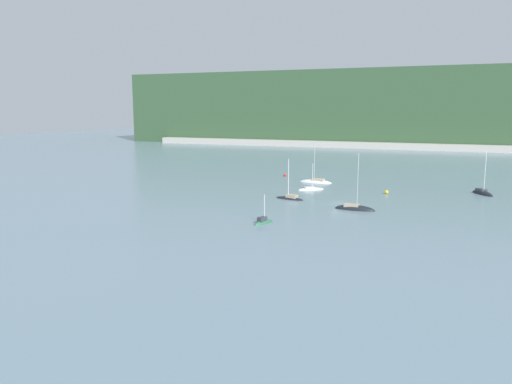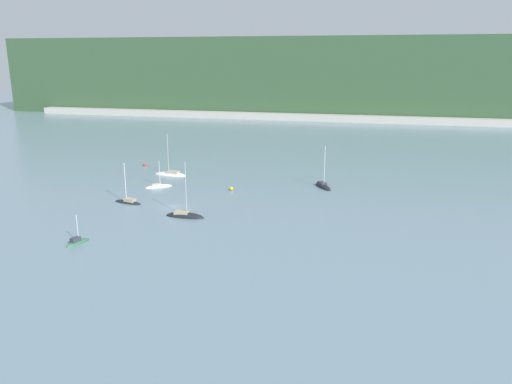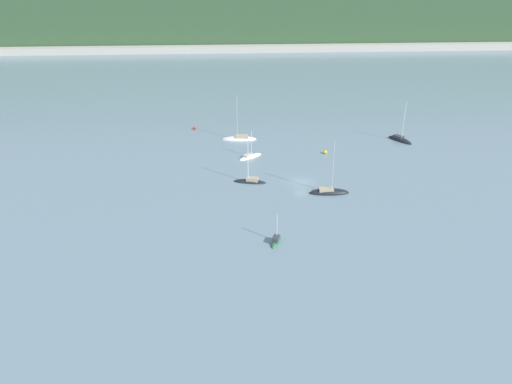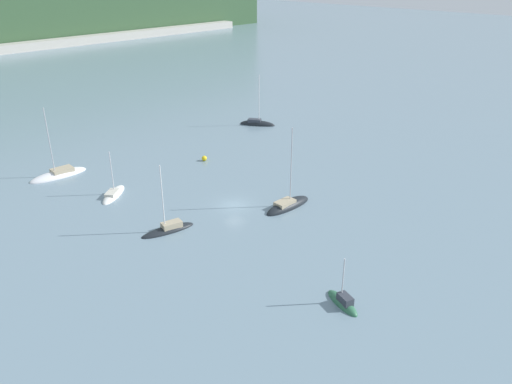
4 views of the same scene
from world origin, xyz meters
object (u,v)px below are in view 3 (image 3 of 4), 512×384
at_px(sailboat_3, 329,193).
at_px(mooring_buoy_0, 325,152).
at_px(sailboat_4, 239,139).
at_px(sailboat_5, 400,140).
at_px(sailboat_1, 250,182).
at_px(sailboat_2, 276,241).
at_px(mooring_buoy_1, 195,128).
at_px(sailboat_0, 250,157).

bearing_deg(sailboat_3, mooring_buoy_0, 82.96).
distance_m(sailboat_3, sailboat_4, 36.61).
bearing_deg(sailboat_5, sailboat_1, -91.31).
bearing_deg(sailboat_1, mooring_buoy_0, -128.30).
height_order(sailboat_3, mooring_buoy_0, sailboat_3).
bearing_deg(sailboat_2, mooring_buoy_1, 34.68).
height_order(sailboat_3, sailboat_5, sailboat_3).
relative_size(sailboat_4, mooring_buoy_0, 13.52).
bearing_deg(mooring_buoy_0, sailboat_5, 20.80).
distance_m(sailboat_2, sailboat_3, 21.59).
distance_m(sailboat_5, mooring_buoy_1, 53.84).
distance_m(sailboat_2, sailboat_5, 59.21).
height_order(sailboat_1, sailboat_3, sailboat_3).
bearing_deg(sailboat_0, sailboat_4, 62.87).
relative_size(sailboat_1, mooring_buoy_0, 10.78).
distance_m(mooring_buoy_0, mooring_buoy_1, 37.57).
height_order(sailboat_1, sailboat_5, sailboat_5).
relative_size(sailboat_2, sailboat_4, 0.48).
xyz_separation_m(sailboat_1, mooring_buoy_1, (-13.23, 35.14, 0.27)).
xyz_separation_m(sailboat_2, mooring_buoy_0, (15.47, 39.10, 0.30)).
distance_m(sailboat_0, sailboat_1, 14.02).
xyz_separation_m(sailboat_2, sailboat_5, (36.10, 46.94, -0.03)).
bearing_deg(sailboat_1, sailboat_4, -74.36).
xyz_separation_m(sailboat_3, mooring_buoy_0, (3.22, 21.31, 0.35)).
relative_size(sailboat_1, sailboat_3, 0.78).
height_order(sailboat_2, sailboat_5, sailboat_5).
xyz_separation_m(mooring_buoy_0, mooring_buoy_1, (-31.82, 19.97, -0.02)).
bearing_deg(mooring_buoy_0, sailboat_1, -140.79).
bearing_deg(sailboat_4, mooring_buoy_1, -33.48).
height_order(sailboat_3, sailboat_4, sailboat_3).
distance_m(sailboat_1, sailboat_3, 16.55).
distance_m(sailboat_1, mooring_buoy_0, 23.99).
bearing_deg(sailboat_5, sailboat_0, -108.54).
height_order(sailboat_0, mooring_buoy_1, sailboat_0).
bearing_deg(mooring_buoy_1, sailboat_0, -56.57).
bearing_deg(sailboat_3, sailboat_2, -122.98).
distance_m(sailboat_1, sailboat_4, 26.41).
xyz_separation_m(sailboat_0, sailboat_2, (2.39, -37.93, 0.06)).
bearing_deg(sailboat_5, sailboat_2, -69.27).
height_order(sailboat_0, sailboat_2, sailboat_0).
distance_m(sailboat_0, mooring_buoy_0, 17.90).
xyz_separation_m(sailboat_2, mooring_buoy_1, (-16.35, 59.07, 0.27)).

